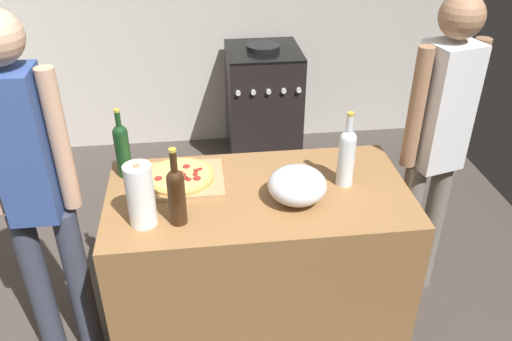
{
  "coord_description": "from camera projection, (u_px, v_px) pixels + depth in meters",
  "views": [
    {
      "loc": [
        -0.14,
        -1.21,
        2.22
      ],
      "look_at": [
        0.11,
        0.84,
        0.96
      ],
      "focal_mm": 37.04,
      "sensor_mm": 36.0,
      "label": 1
    }
  ],
  "objects": [
    {
      "name": "counter",
      "position": [
        258.0,
        268.0,
        2.61
      ],
      "size": [
        1.36,
        0.72,
        0.91
      ],
      "primitive_type": "cube",
      "color": "olive",
      "rests_on": "ground_plane"
    },
    {
      "name": "wine_bottle_amber",
      "position": [
        347.0,
        155.0,
        2.35
      ],
      "size": [
        0.08,
        0.08,
        0.36
      ],
      "color": "silver",
      "rests_on": "counter"
    },
    {
      "name": "wine_bottle_clear",
      "position": [
        122.0,
        148.0,
        2.42
      ],
      "size": [
        0.07,
        0.07,
        0.34
      ],
      "color": "#143819",
      "rests_on": "counter"
    },
    {
      "name": "wine_bottle_dark",
      "position": [
        176.0,
        193.0,
        2.1
      ],
      "size": [
        0.07,
        0.07,
        0.34
      ],
      "color": "#331E0F",
      "rests_on": "counter"
    },
    {
      "name": "mixing_bowl",
      "position": [
        297.0,
        185.0,
        2.27
      ],
      "size": [
        0.26,
        0.26,
        0.16
      ],
      "color": "#B2B2B7",
      "rests_on": "counter"
    },
    {
      "name": "stove",
      "position": [
        263.0,
        105.0,
        4.23
      ],
      "size": [
        0.56,
        0.6,
        0.97
      ],
      "color": "black",
      "rests_on": "ground_plane"
    },
    {
      "name": "cutting_board",
      "position": [
        180.0,
        180.0,
        2.43
      ],
      "size": [
        0.4,
        0.32,
        0.02
      ],
      "primitive_type": "cube",
      "color": "tan",
      "rests_on": "counter"
    },
    {
      "name": "pizza",
      "position": [
        180.0,
        176.0,
        2.42
      ],
      "size": [
        0.32,
        0.32,
        0.03
      ],
      "color": "tan",
      "rests_on": "cutting_board"
    },
    {
      "name": "paper_towel_roll",
      "position": [
        141.0,
        195.0,
        2.1
      ],
      "size": [
        0.11,
        0.11,
        0.28
      ],
      "color": "white",
      "rests_on": "counter"
    },
    {
      "name": "person_in_stripes",
      "position": [
        33.0,
        186.0,
        2.21
      ],
      "size": [
        0.37,
        0.21,
        1.75
      ],
      "color": "#383D4C",
      "rests_on": "ground_plane"
    },
    {
      "name": "ground_plane",
      "position": [
        227.0,
        246.0,
        3.47
      ],
      "size": [
        4.19,
        3.58,
        0.02
      ],
      "primitive_type": "cube",
      "color": "#3F3833"
    },
    {
      "name": "person_in_red",
      "position": [
        437.0,
        139.0,
        2.63
      ],
      "size": [
        0.38,
        0.25,
        1.7
      ],
      "color": "slate",
      "rests_on": "ground_plane"
    }
  ]
}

